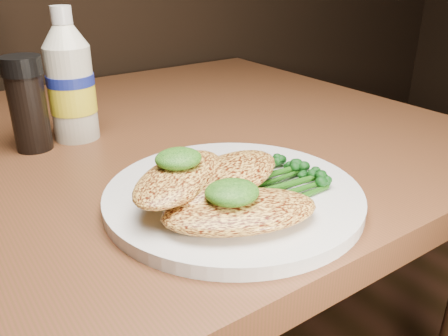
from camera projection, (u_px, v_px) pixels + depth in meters
plate at (233, 196)px, 0.52m from camera, size 0.28×0.28×0.01m
chicken_front at (240, 211)px, 0.45m from camera, size 0.17×0.13×0.02m
chicken_mid at (226, 176)px, 0.50m from camera, size 0.17×0.13×0.02m
chicken_back at (180, 177)px, 0.48m from camera, size 0.16×0.14×0.02m
pesto_front at (232, 192)px, 0.44m from camera, size 0.06×0.06×0.02m
pesto_back at (178, 158)px, 0.48m from camera, size 0.05×0.05×0.02m
broccolini_bundle at (274, 180)px, 0.51m from camera, size 0.16×0.13×0.02m
mayo_bottle at (70, 75)px, 0.66m from camera, size 0.08×0.08×0.19m
pepper_grinder at (28, 104)px, 0.63m from camera, size 0.07×0.07×0.13m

